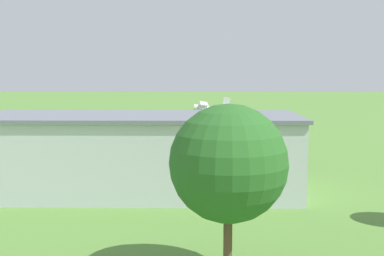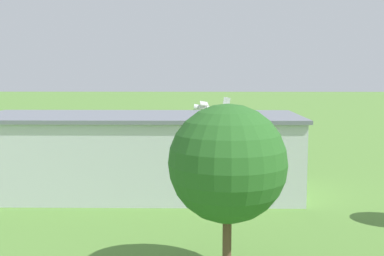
% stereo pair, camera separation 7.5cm
% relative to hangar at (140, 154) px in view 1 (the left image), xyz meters
% --- Properties ---
extents(ground_plane, '(400.00, 400.00, 0.00)m').
position_rel_hangar_xyz_m(ground_plane, '(-0.06, -34.38, -3.77)').
color(ground_plane, '#568438').
extents(hangar, '(30.09, 11.39, 7.52)m').
position_rel_hangar_xyz_m(hangar, '(0.00, 0.00, 0.00)').
color(hangar, silver).
rests_on(hangar, ground_plane).
extents(biplane, '(6.83, 9.44, 3.86)m').
position_rel_hangar_xyz_m(biplane, '(-7.35, -34.89, 1.55)').
color(biplane, silver).
extents(car_silver, '(2.03, 4.62, 1.73)m').
position_rel_hangar_xyz_m(car_silver, '(14.98, -10.93, -2.89)').
color(car_silver, '#B7B7BC').
rests_on(car_silver, ground_plane).
extents(person_by_parked_cars, '(0.48, 0.48, 1.55)m').
position_rel_hangar_xyz_m(person_by_parked_cars, '(11.31, -14.07, -3.00)').
color(person_by_parked_cars, beige).
rests_on(person_by_parked_cars, ground_plane).
extents(person_near_hangar_door, '(0.48, 0.48, 1.60)m').
position_rel_hangar_xyz_m(person_near_hangar_door, '(-12.57, -10.50, -2.98)').
color(person_near_hangar_door, beige).
rests_on(person_near_hangar_door, ground_plane).
extents(person_at_fence_line, '(0.51, 0.51, 1.52)m').
position_rel_hangar_xyz_m(person_at_fence_line, '(-12.35, -13.39, -3.02)').
color(person_at_fence_line, '#72338C').
rests_on(person_at_fence_line, ground_plane).
extents(tree_by_windsock, '(6.55, 6.55, 9.86)m').
position_rel_hangar_xyz_m(tree_by_windsock, '(-7.18, 19.41, 2.79)').
color(tree_by_windsock, brown).
rests_on(tree_by_windsock, ground_plane).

